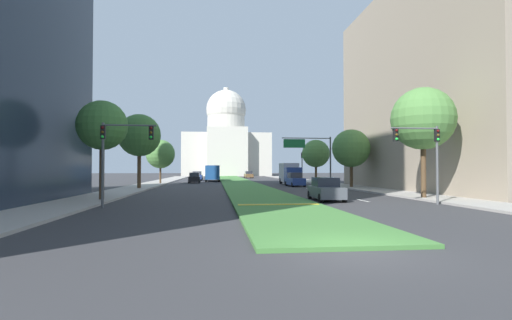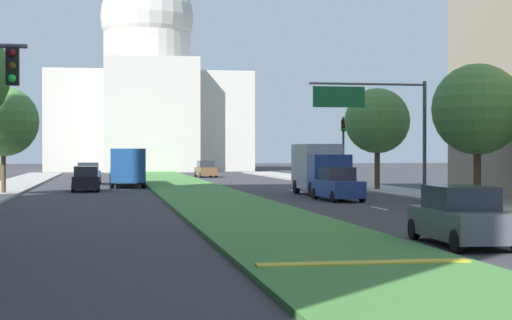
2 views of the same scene
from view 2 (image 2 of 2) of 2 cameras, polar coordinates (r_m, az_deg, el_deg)
The scene contains 18 objects.
ground_plane at distance 65.86m, azimuth -4.95°, elevation -1.81°, with size 262.38×262.38×0.00m, color #333335.
grass_median at distance 59.93m, azimuth -4.45°, elevation -1.97°, with size 5.61×107.34×0.14m, color #427A38.
median_curb_nose at distance 19.64m, azimuth 7.31°, elevation -6.90°, with size 5.05×0.50×0.04m, color gold.
lane_dashes_right at distance 43.28m, azimuth 7.26°, elevation -3.03°, with size 0.16×37.38×0.01m.
sidewalk_right at distance 56.97m, azimuth 9.54°, elevation -2.10°, with size 4.00×107.34×0.15m, color #9E9991.
capitol_building at distance 124.84m, azimuth -7.34°, elevation 4.36°, with size 28.69×24.51×30.21m.
traffic_light_far_right at distance 60.26m, azimuth 5.93°, elevation 1.13°, with size 0.28×0.35×5.20m.
overhead_guide_sign at distance 45.22m, azimuth 8.45°, elevation 3.05°, with size 6.45×0.20×6.50m.
street_tree_right_mid at distance 44.29m, azimuth 14.75°, elevation 3.33°, with size 4.65×4.65×7.21m.
street_tree_left_far at distance 55.23m, azimuth -16.72°, elevation 2.51°, with size 4.42×4.42×6.84m.
street_tree_right_far at distance 58.93m, azimuth 8.20°, elevation 2.63°, with size 4.53×4.53×7.13m.
sedan_lead_stopped at distance 25.18m, azimuth 13.77°, elevation -3.80°, with size 2.12×4.60×1.72m.
sedan_midblock at distance 46.85m, azimuth 5.55°, elevation -1.71°, with size 2.06×4.33×1.87m.
sedan_distant at distance 59.00m, azimuth -11.42°, elevation -1.30°, with size 1.89×4.65×1.73m.
sedan_far_horizon at distance 71.82m, azimuth -11.26°, elevation -0.94°, with size 2.05×4.68×1.82m.
sedan_very_far at distance 90.08m, azimuth -3.42°, elevation -0.65°, with size 2.05×4.49×1.76m.
box_truck_delivery at distance 52.99m, azimuth 4.33°, elevation -0.56°, with size 2.40×6.40×3.20m.
city_bus at distance 67.01m, azimuth -8.75°, elevation -0.26°, with size 2.62×11.00×2.95m.
Camera 2 is at (-5.80, -5.92, 2.71)m, focal length 59.13 mm.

